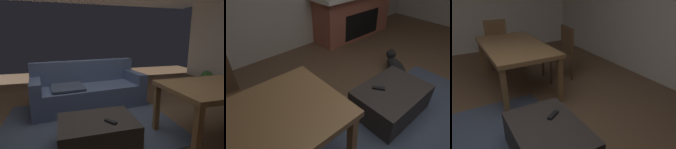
{
  "view_description": "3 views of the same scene",
  "coord_description": "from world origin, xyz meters",
  "views": [
    {
      "loc": [
        -0.51,
        -2.33,
        1.33
      ],
      "look_at": [
        -0.11,
        -0.95,
        1.03
      ],
      "focal_mm": 28.57,
      "sensor_mm": 36.0,
      "label": 1
    },
    {
      "loc": [
        1.57,
        0.5,
        1.85
      ],
      "look_at": [
        0.43,
        -0.79,
        0.64
      ],
      "focal_mm": 29.96,
      "sensor_mm": 36.0,
      "label": 2
    },
    {
      "loc": [
        -1.64,
        0.29,
        1.63
      ],
      "look_at": [
        0.14,
        -0.72,
        0.73
      ],
      "focal_mm": 33.79,
      "sensor_mm": 36.0,
      "label": 3
    }
  ],
  "objects": [
    {
      "name": "ottoman_coffee_table",
      "position": [
        -0.13,
        -0.39,
        0.18
      ],
      "size": [
        0.92,
        0.66,
        0.37
      ],
      "primitive_type": "cube",
      "color": "#2D2826",
      "rests_on": "ground"
    },
    {
      "name": "wall_right_window_side",
      "position": [
        4.0,
        0.0,
        1.27
      ],
      "size": [
        0.12,
        6.15,
        2.54
      ],
      "primitive_type": "cube",
      "color": "white",
      "rests_on": "ground"
    },
    {
      "name": "dining_chair_east",
      "position": [
        2.77,
        -0.62,
        0.52
      ],
      "size": [
        0.46,
        0.46,
        0.93
      ],
      "color": "brown",
      "rests_on": "ground"
    },
    {
      "name": "dining_table",
      "position": [
        1.54,
        -0.61,
        0.66
      ],
      "size": [
        1.67,
        0.91,
        0.74
      ],
      "color": "brown",
      "rests_on": "ground"
    },
    {
      "name": "dining_chair_south",
      "position": [
        1.53,
        -1.46,
        0.52
      ],
      "size": [
        0.47,
        0.47,
        0.93
      ],
      "color": "#513823",
      "rests_on": "ground"
    },
    {
      "name": "tv_remote",
      "position": [
        0.0,
        -0.51,
        0.38
      ],
      "size": [
        0.13,
        0.16,
        0.02
      ],
      "primitive_type": "cube",
      "rotation": [
        0.0,
        0.0,
        0.6
      ],
      "color": "black",
      "rests_on": "ottoman_coffee_table"
    }
  ]
}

